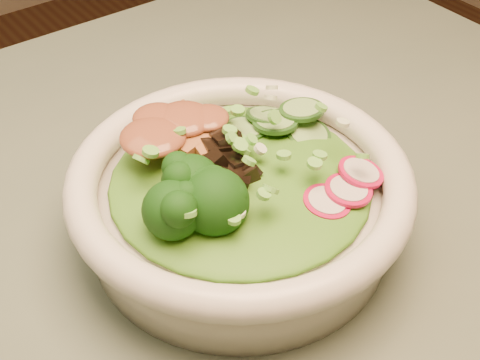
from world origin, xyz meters
TOP-DOWN VIEW (x-y plane):
  - salad_bowl at (0.14, -0.01)m, footprint 0.27×0.27m
  - lettuce_bed at (0.14, -0.01)m, footprint 0.20×0.20m
  - broccoli_florets at (0.09, -0.04)m, footprint 0.10×0.09m
  - radish_slices at (0.18, -0.07)m, footprint 0.12×0.08m
  - cucumber_slices at (0.20, 0.02)m, footprint 0.09×0.09m
  - mushroom_heap at (0.14, 0.00)m, footprint 0.09×0.09m
  - tofu_cubes at (0.12, 0.05)m, footprint 0.11×0.09m
  - peanut_sauce at (0.12, 0.05)m, footprint 0.07×0.06m
  - scallion_garnish at (0.14, -0.01)m, footprint 0.19×0.19m

SIDE VIEW (x-z plane):
  - salad_bowl at x=0.14m, z-range 0.75..0.83m
  - lettuce_bed at x=0.14m, z-range 0.80..0.82m
  - radish_slices at x=0.18m, z-range 0.80..0.82m
  - cucumber_slices at x=0.20m, z-range 0.80..0.84m
  - tofu_cubes at x=0.12m, z-range 0.80..0.84m
  - mushroom_heap at x=0.14m, z-range 0.80..0.84m
  - broccoli_florets at x=0.09m, z-range 0.80..0.85m
  - scallion_garnish at x=0.14m, z-range 0.82..0.85m
  - peanut_sauce at x=0.12m, z-range 0.83..0.84m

